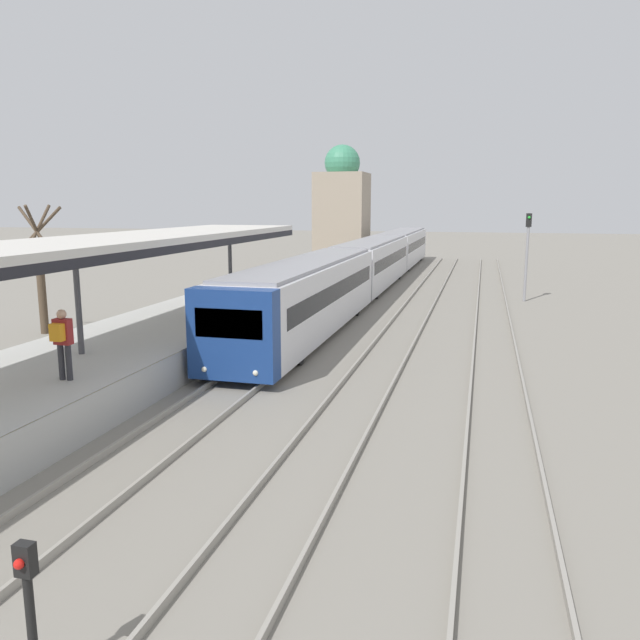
# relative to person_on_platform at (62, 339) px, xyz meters

# --- Properties ---
(platform_canopy) EXTENTS (4.00, 26.31, 3.08)m
(platform_canopy) POSITION_rel_person_on_platform_xyz_m (-1.20, 2.37, 1.98)
(platform_canopy) COLOR beige
(platform_canopy) RESTS_ON station_platform
(person_on_platform) EXTENTS (0.40, 0.40, 1.66)m
(person_on_platform) POSITION_rel_person_on_platform_xyz_m (0.00, 0.00, 0.00)
(person_on_platform) COLOR #2D2D33
(person_on_platform) RESTS_ON station_platform
(train_near) EXTENTS (2.54, 44.67, 2.93)m
(train_near) POSITION_rel_person_on_platform_xyz_m (2.68, 25.72, -0.40)
(train_near) COLOR navy
(train_near) RESTS_ON ground_plane
(signal_post_near) EXTENTS (0.20, 0.21, 1.66)m
(signal_post_near) POSITION_rel_person_on_platform_xyz_m (4.86, -7.16, -1.00)
(signal_post_near) COLOR black
(signal_post_near) RESTS_ON ground_plane
(signal_mast_far) EXTENTS (0.28, 0.29, 4.62)m
(signal_mast_far) POSITION_rel_person_on_platform_xyz_m (11.50, 22.45, 0.90)
(signal_mast_far) COLOR gray
(signal_mast_far) RESTS_ON ground_plane
(distant_domed_building) EXTENTS (4.00, 4.00, 9.78)m
(distant_domed_building) POSITION_rel_person_on_platform_xyz_m (-1.96, 38.01, 2.48)
(distant_domed_building) COLOR gray
(distant_domed_building) RESTS_ON ground_plane
(bare_tree_background) EXTENTS (2.33, 1.47, 5.07)m
(bare_tree_background) POSITION_rel_person_on_platform_xyz_m (-7.54, 8.79, 0.32)
(bare_tree_background) COLOR #4C3D2D
(bare_tree_background) RESTS_ON ground_plane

